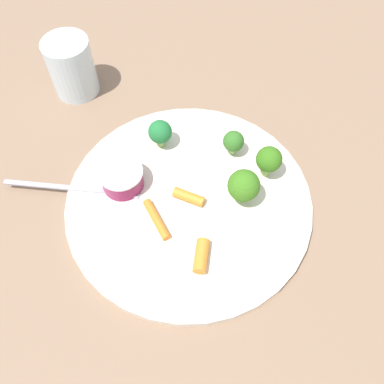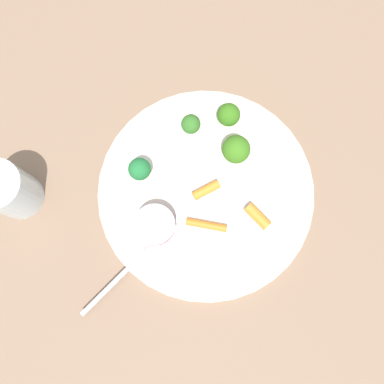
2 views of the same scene
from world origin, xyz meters
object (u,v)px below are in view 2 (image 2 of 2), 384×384
object	(u,v)px
drinking_glass	(9,190)
broccoli_floret_2	(236,149)
carrot_stick_1	(258,216)
broccoli_floret_1	(140,169)
broccoli_floret_3	(229,115)
carrot_stick_2	(206,225)
fork	(131,265)
carrot_stick_0	(207,188)
broccoli_floret_0	(191,124)
plate	(206,192)
sauce_cup	(156,227)

from	to	relation	value
drinking_glass	broccoli_floret_2	bearing A→B (deg)	-115.55
carrot_stick_1	drinking_glass	world-z (taller)	drinking_glass
broccoli_floret_1	broccoli_floret_3	size ratio (longest dim) A/B	0.87
carrot_stick_2	fork	world-z (taller)	carrot_stick_2
carrot_stick_0	broccoli_floret_0	bearing A→B (deg)	-21.74
plate	drinking_glass	bearing A→B (deg)	55.18
broccoli_floret_1	carrot_stick_0	size ratio (longest dim) A/B	1.07
sauce_cup	broccoli_floret_0	distance (m)	0.16
sauce_cup	carrot_stick_1	distance (m)	0.15
broccoli_floret_2	carrot_stick_0	distance (m)	0.07
plate	carrot_stick_1	xyz separation A→B (m)	(-0.07, -0.04, 0.01)
plate	broccoli_floret_0	size ratio (longest dim) A/B	8.08
broccoli_floret_2	carrot_stick_2	bearing A→B (deg)	121.87
carrot_stick_0	carrot_stick_1	distance (m)	0.08
broccoli_floret_0	broccoli_floret_1	world-z (taller)	broccoli_floret_1
fork	carrot_stick_1	bearing A→B (deg)	-105.12
broccoli_floret_1	carrot_stick_2	bearing A→B (deg)	-165.01
sauce_cup	fork	world-z (taller)	sauce_cup
carrot_stick_0	drinking_glass	world-z (taller)	drinking_glass
sauce_cup	broccoli_floret_3	bearing A→B (deg)	-68.82
carrot_stick_1	carrot_stick_2	size ratio (longest dim) A/B	0.68
carrot_stick_0	fork	world-z (taller)	carrot_stick_0
carrot_stick_2	fork	distance (m)	0.12
carrot_stick_1	broccoli_floret_0	bearing A→B (deg)	-0.38
broccoli_floret_1	broccoli_floret_2	bearing A→B (deg)	-114.87
broccoli_floret_3	carrot_stick_2	distance (m)	0.16
broccoli_floret_3	broccoli_floret_1	bearing A→B (deg)	85.91
carrot_stick_1	broccoli_floret_3	bearing A→B (deg)	-20.24
plate	broccoli_floret_2	world-z (taller)	broccoli_floret_2
sauce_cup	carrot_stick_0	distance (m)	0.09
sauce_cup	broccoli_floret_0	world-z (taller)	broccoli_floret_0
carrot_stick_0	carrot_stick_2	xyz separation A→B (m)	(-0.04, 0.03, -0.00)
broccoli_floret_3	fork	distance (m)	0.26
carrot_stick_0	carrot_stick_1	xyz separation A→B (m)	(-0.08, -0.03, 0.00)
broccoli_floret_3	carrot_stick_1	distance (m)	0.15
broccoli_floret_3	plate	bearing A→B (deg)	126.77
plate	broccoli_floret_0	xyz separation A→B (m)	(0.09, -0.04, 0.03)
carrot_stick_1	drinking_glass	xyz separation A→B (m)	(0.23, 0.26, 0.02)
plate	carrot_stick_1	bearing A→B (deg)	-153.99
sauce_cup	carrot_stick_2	size ratio (longest dim) A/B	0.97
sauce_cup	carrot_stick_1	xyz separation A→B (m)	(-0.07, -0.13, -0.01)
sauce_cup	broccoli_floret_3	xyz separation A→B (m)	(0.07, -0.18, 0.02)
broccoli_floret_2	broccoli_floret_0	bearing A→B (deg)	21.27
drinking_glass	broccoli_floret_0	bearing A→B (deg)	-104.48
broccoli_floret_1	broccoli_floret_2	distance (m)	0.14
plate	broccoli_floret_2	size ratio (longest dim) A/B	5.91
carrot_stick_0	carrot_stick_1	size ratio (longest dim) A/B	1.02
fork	carrot_stick_2	bearing A→B (deg)	-97.98
carrot_stick_0	carrot_stick_2	distance (m)	0.05
broccoli_floret_3	drinking_glass	xyz separation A→B (m)	(0.09, 0.31, 0.00)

